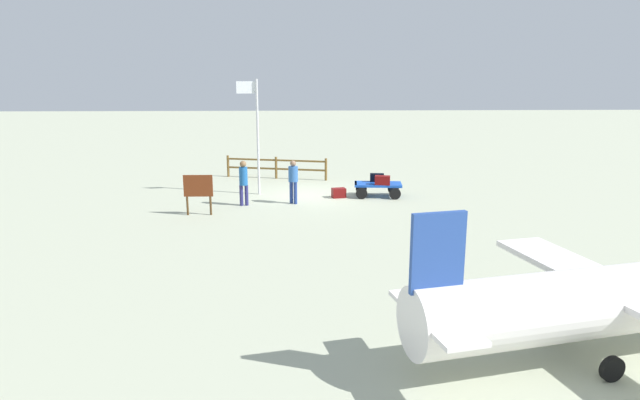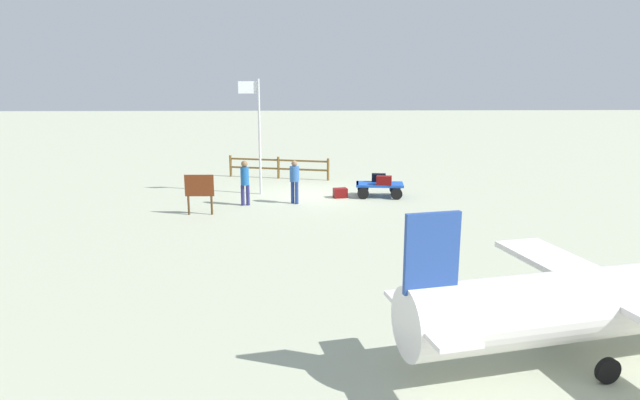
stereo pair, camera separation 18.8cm
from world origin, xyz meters
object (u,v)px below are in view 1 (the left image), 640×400
Objects in this scene: worker_lead at (243,180)px; flagpole at (256,128)px; luggage_cart at (377,187)px; airplane_near at (636,296)px; signboard at (198,189)px; suitcase_olive at (339,193)px; suitcase_maroon at (377,178)px; suitcase_dark at (382,180)px; worker_trailing at (293,178)px.

flagpole is (-0.36, -2.09, 1.79)m from worker_lead.
luggage_cart is 13.58m from airplane_near.
signboard is at bearing -47.56° from airplane_near.
flagpole reaches higher than worker_lead.
suitcase_olive is 5.98m from signboard.
worker_lead reaches higher than suitcase_maroon.
airplane_near reaches higher than suitcase_olive.
flagpole reaches higher than suitcase_dark.
flagpole is at bearing -99.76° from worker_lead.
worker_trailing is at bearing -172.53° from worker_lead.
worker_lead is at bearing -136.12° from signboard.
luggage_cart is at bearing -78.65° from airplane_near.
suitcase_olive is at bearing -161.39° from worker_lead.
luggage_cart is 3.05× the size of suitcase_dark.
worker_lead is (3.79, 1.28, 0.83)m from suitcase_olive.
airplane_near reaches higher than luggage_cart.
luggage_cart is 3.28× the size of suitcase_olive.
suitcase_maroon is at bearing -155.32° from signboard.
luggage_cart is 5.63m from flagpole.
luggage_cart is 5.63m from worker_lead.
worker_trailing is at bearing 130.23° from flagpole.
suitcase_olive is 0.42× the size of signboard.
suitcase_maroon is (-0.03, -0.35, 0.32)m from luggage_cart.
airplane_near is (-4.30, 13.17, 0.87)m from suitcase_olive.
suitcase_olive is at bearing 16.17° from suitcase_maroon.
signboard is at bearing 19.46° from suitcase_dark.
suitcase_dark is at bearing -160.54° from signboard.
suitcase_dark is at bearing -169.18° from worker_lead.
suitcase_dark is 0.45× the size of signboard.
suitcase_maroon is 7.63m from signboard.
luggage_cart is at bearing 85.26° from suitcase_maroon.
signboard is (1.49, 1.43, -0.06)m from worker_lead.
suitcase_olive is 0.35× the size of worker_lead.
suitcase_olive is 0.13× the size of flagpole.
worker_lead is (5.42, 1.40, 0.60)m from luggage_cart.
suitcase_maroon is at bearing -156.90° from worker_trailing.
suitcase_maroon is at bearing -79.05° from airplane_near.
suitcase_maroon is 1.81m from suitcase_olive.
suitcase_maroon is 0.36× the size of worker_trailing.
worker_trailing is at bearing 12.55° from suitcase_dark.
luggage_cart is 0.42× the size of flagpole.
worker_lead is at bearing -55.79° from airplane_near.
suitcase_olive is at bearing -6.79° from suitcase_dark.
suitcase_dark is at bearing 114.49° from luggage_cart.
worker_lead reaches higher than suitcase_olive.
worker_trailing is at bearing 28.68° from suitcase_olive.
signboard reaches higher than suitcase_maroon.
flagpole is (5.06, -0.69, 2.39)m from luggage_cart.
worker_lead is at bearing 17.88° from suitcase_maroon.
luggage_cart is 0.23× the size of airplane_near.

